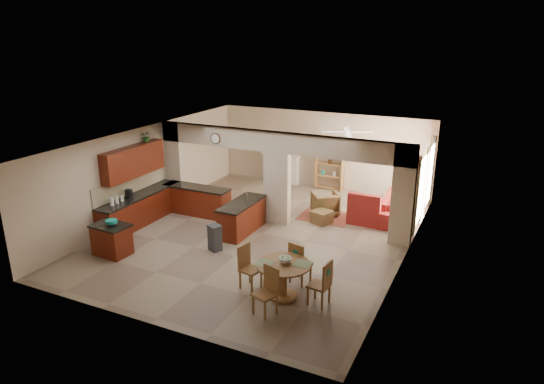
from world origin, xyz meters
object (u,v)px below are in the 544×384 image
at_px(dining_table, 283,275).
at_px(kitchen_island, 112,239).
at_px(armchair, 325,204).
at_px(sofa, 400,207).

bearing_deg(dining_table, kitchen_island, 179.22).
bearing_deg(armchair, dining_table, 63.40).
xyz_separation_m(kitchen_island, armchair, (4.04, 5.13, -0.05)).
relative_size(dining_table, sofa, 0.49).
relative_size(dining_table, armchair, 1.50).
bearing_deg(sofa, dining_table, 164.02).
distance_m(sofa, armchair, 2.30).
relative_size(kitchen_island, dining_table, 0.83).
distance_m(dining_table, sofa, 6.03).
xyz_separation_m(sofa, armchair, (-2.20, -0.68, 0.01)).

